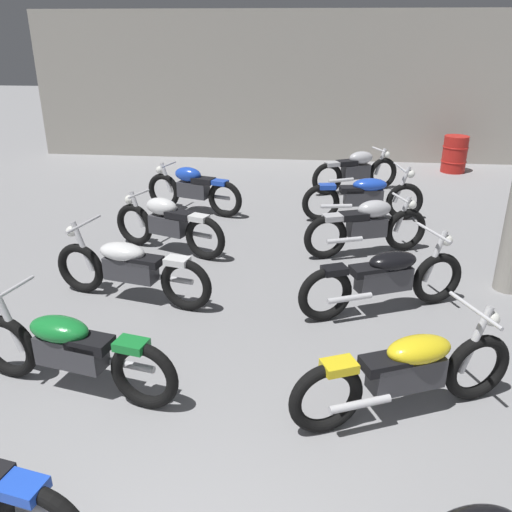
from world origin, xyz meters
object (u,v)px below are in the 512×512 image
motorcycle_left_row_3 (168,223)px  motorcycle_right_row_5 (356,170)px  motorcycle_right_row_4 (364,196)px  motorcycle_left_row_1 (70,349)px  motorcycle_left_row_4 (193,188)px  motorcycle_right_row_3 (367,226)px  oil_drum (455,154)px  motorcycle_right_row_2 (385,277)px  motorcycle_right_row_1 (408,371)px  motorcycle_left_row_2 (130,267)px

motorcycle_left_row_3 → motorcycle_right_row_5: (3.05, 3.62, 0.00)m
motorcycle_right_row_4 → motorcycle_left_row_1: bearing=-120.3°
motorcycle_left_row_4 → motorcycle_right_row_3: bearing=-29.5°
motorcycle_left_row_4 → motorcycle_right_row_5: (3.07, 1.70, 0.00)m
oil_drum → motorcycle_right_row_2: bearing=-108.6°
motorcycle_right_row_1 → motorcycle_right_row_2: (0.02, 1.91, 0.00)m
motorcycle_right_row_1 → oil_drum: motorcycle_right_row_1 is taller
motorcycle_left_row_1 → motorcycle_left_row_3: size_ratio=1.14×
motorcycle_right_row_3 → motorcycle_left_row_2: bearing=-148.9°
motorcycle_left_row_2 → motorcycle_right_row_2: bearing=0.8°
motorcycle_right_row_1 → motorcycle_right_row_3: 3.71m
motorcycle_left_row_3 → oil_drum: size_ratio=2.21×
motorcycle_right_row_4 → oil_drum: motorcycle_right_row_4 is taller
motorcycle_right_row_3 → motorcycle_right_row_4: size_ratio=0.87×
motorcycle_left_row_4 → motorcycle_right_row_5: size_ratio=1.05×
motorcycle_left_row_3 → motorcycle_right_row_2: (3.06, -1.59, -0.01)m
motorcycle_left_row_3 → oil_drum: (5.47, 5.58, -0.03)m
motorcycle_left_row_1 → motorcycle_right_row_1: 3.06m
motorcycle_left_row_4 → motorcycle_right_row_4: motorcycle_right_row_4 is taller
motorcycle_left_row_2 → motorcycle_left_row_4: 3.55m
motorcycle_left_row_4 → motorcycle_right_row_1: (3.07, -5.42, -0.01)m
motorcycle_left_row_3 → oil_drum: 7.82m
motorcycle_right_row_1 → motorcycle_right_row_5: size_ratio=1.12×
motorcycle_left_row_3 → motorcycle_right_row_3: 3.01m
motorcycle_left_row_1 → motorcycle_right_row_1: (3.06, -0.02, 0.00)m
motorcycle_right_row_3 → motorcycle_right_row_5: same height
motorcycle_right_row_3 → motorcycle_right_row_5: 3.41m
motorcycle_right_row_1 → motorcycle_left_row_3: bearing=131.0°
motorcycle_left_row_3 → motorcycle_right_row_1: size_ratio=0.92×
motorcycle_right_row_1 → motorcycle_right_row_4: (0.03, 5.29, 0.00)m
motorcycle_left_row_4 → motorcycle_right_row_3: (3.03, -1.71, 0.00)m
motorcycle_left_row_3 → motorcycle_right_row_3: (3.00, 0.21, 0.00)m
motorcycle_left_row_2 → motorcycle_right_row_1: size_ratio=1.05×
motorcycle_left_row_2 → motorcycle_left_row_3: size_ratio=1.14×
motorcycle_left_row_3 → motorcycle_right_row_1: motorcycle_right_row_1 is taller
motorcycle_left_row_3 → motorcycle_right_row_4: size_ratio=0.87×
motorcycle_left_row_2 → motorcycle_right_row_1: same height
motorcycle_left_row_1 → motorcycle_right_row_2: size_ratio=1.05×
motorcycle_right_row_1 → motorcycle_right_row_4: bearing=89.7°
motorcycle_left_row_4 → motorcycle_right_row_4: bearing=-2.4°
motorcycle_right_row_2 → motorcycle_right_row_5: (-0.01, 5.21, 0.01)m
motorcycle_left_row_1 → motorcycle_right_row_2: bearing=31.7°
motorcycle_left_row_1 → motorcycle_right_row_4: bearing=59.7°
motorcycle_right_row_2 → motorcycle_right_row_3: 1.80m
motorcycle_left_row_2 → motorcycle_right_row_1: (3.10, -1.87, 0.00)m
motorcycle_left_row_2 → motorcycle_right_row_4: bearing=47.6°
motorcycle_right_row_1 → motorcycle_right_row_2: same height
oil_drum → motorcycle_left_row_1: bearing=-121.2°
motorcycle_left_row_1 → motorcycle_right_row_4: (3.08, 5.28, 0.00)m
motorcycle_right_row_4 → oil_drum: bearing=57.7°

